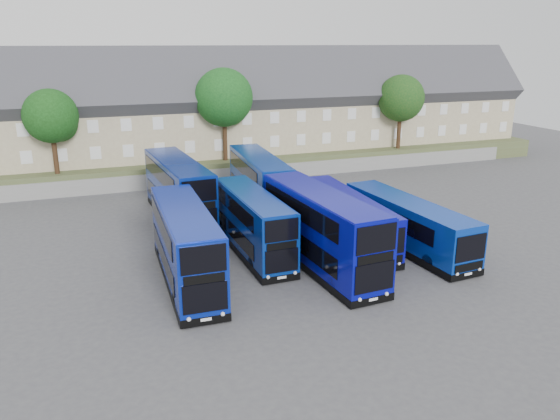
{
  "coord_description": "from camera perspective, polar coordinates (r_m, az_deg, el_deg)",
  "views": [
    {
      "loc": [
        -11.67,
        -27.76,
        13.56
      ],
      "look_at": [
        1.02,
        6.72,
        2.2
      ],
      "focal_mm": 35.0,
      "sensor_mm": 36.0,
      "label": 1
    }
  ],
  "objects": [
    {
      "name": "ground",
      "position": [
        33.03,
        2.39,
        -7.08
      ],
      "size": [
        120.0,
        120.0,
        0.0
      ],
      "primitive_type": "plane",
      "color": "#444448",
      "rests_on": "ground"
    },
    {
      "name": "retaining_wall",
      "position": [
        54.59,
        -7.3,
        3.47
      ],
      "size": [
        70.0,
        0.4,
        1.5
      ],
      "primitive_type": "cube",
      "color": "slate",
      "rests_on": "ground"
    },
    {
      "name": "earth_bank",
      "position": [
        64.1,
        -9.36,
        5.65
      ],
      "size": [
        80.0,
        20.0,
        2.0
      ],
      "primitive_type": "cube",
      "color": "#4F532E",
      "rests_on": "ground"
    },
    {
      "name": "terrace_row",
      "position": [
        60.81,
        -3.22,
        10.58
      ],
      "size": [
        66.0,
        10.4,
        11.2
      ],
      "color": "tan",
      "rests_on": "earth_bank"
    },
    {
      "name": "dd_front_left",
      "position": [
        32.07,
        -9.81,
        -3.83
      ],
      "size": [
        2.89,
        11.33,
        4.47
      ],
      "rotation": [
        0.0,
        0.0,
        -0.03
      ],
      "color": "#071D91",
      "rests_on": "ground"
    },
    {
      "name": "dd_front_mid",
      "position": [
        35.96,
        -2.83,
        -1.56
      ],
      "size": [
        2.58,
        10.4,
        4.11
      ],
      "rotation": [
        0.0,
        0.0,
        0.02
      ],
      "color": "navy",
      "rests_on": "ground"
    },
    {
      "name": "dd_front_right",
      "position": [
        33.84,
        4.31,
        -2.24
      ],
      "size": [
        3.58,
        12.13,
        4.76
      ],
      "rotation": [
        0.0,
        0.0,
        0.07
      ],
      "color": "#080C97",
      "rests_on": "ground"
    },
    {
      "name": "dd_rear_left",
      "position": [
        43.49,
        -10.54,
        1.94
      ],
      "size": [
        3.59,
        12.14,
        4.76
      ],
      "rotation": [
        0.0,
        0.0,
        0.07
      ],
      "color": "navy",
      "rests_on": "ground"
    },
    {
      "name": "dd_rear_right",
      "position": [
        45.28,
        -2.12,
        2.71
      ],
      "size": [
        3.3,
        11.66,
        4.58
      ],
      "rotation": [
        0.0,
        0.0,
        -0.06
      ],
      "color": "#083094",
      "rests_on": "ground"
    },
    {
      "name": "coach_east_a",
      "position": [
        38.62,
        6.84,
        -0.94
      ],
      "size": [
        2.97,
        12.26,
        3.33
      ],
      "rotation": [
        0.0,
        0.0,
        -0.03
      ],
      "color": "#08099D",
      "rests_on": "ground"
    },
    {
      "name": "coach_east_b",
      "position": [
        38.15,
        13.15,
        -1.53
      ],
      "size": [
        3.4,
        12.2,
        3.3
      ],
      "rotation": [
        0.0,
        0.0,
        0.07
      ],
      "color": "#082F9E",
      "rests_on": "ground"
    },
    {
      "name": "tree_west",
      "position": [
        53.3,
        -22.67,
        8.86
      ],
      "size": [
        4.8,
        4.8,
        7.65
      ],
      "color": "#382314",
      "rests_on": "earth_bank"
    },
    {
      "name": "tree_mid",
      "position": [
        55.39,
        -5.77,
        11.41
      ],
      "size": [
        5.76,
        5.76,
        9.18
      ],
      "color": "#382314",
      "rests_on": "earth_bank"
    },
    {
      "name": "tree_east",
      "position": [
        63.05,
        12.59,
        11.16
      ],
      "size": [
        5.12,
        5.12,
        8.16
      ],
      "color": "#382314",
      "rests_on": "earth_bank"
    },
    {
      "name": "tree_far",
      "position": [
        72.13,
        13.69,
        12.07
      ],
      "size": [
        5.44,
        5.44,
        8.67
      ],
      "color": "#382314",
      "rests_on": "earth_bank"
    }
  ]
}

